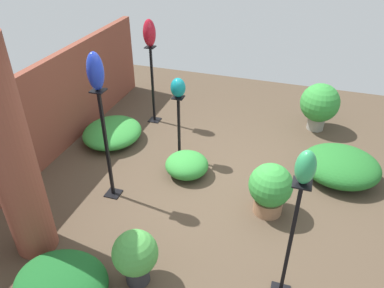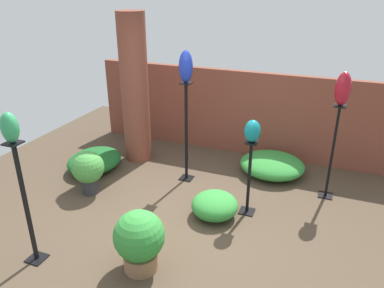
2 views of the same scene
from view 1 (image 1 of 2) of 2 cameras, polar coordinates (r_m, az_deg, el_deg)
The scene contains 18 objects.
ground_plane at distance 5.33m, azimuth 3.32°, elevation -6.63°, with size 8.00×8.00×0.00m, color #4C3D2D.
brick_wall_back at distance 5.99m, azimuth -21.33°, elevation 4.36°, with size 5.60×0.12×1.50m, color brown.
brick_pillar at distance 4.15m, azimuth -25.88°, elevation -1.90°, with size 0.46×0.46×2.49m, color brown.
pedestal_cobalt at distance 4.90m, azimuth -12.81°, elevation -0.93°, with size 0.20×0.20×1.57m.
pedestal_ruby at distance 6.68m, azimuth -5.99°, elevation 8.43°, with size 0.20×0.20×1.39m.
pedestal_jade at distance 3.75m, azimuth 14.57°, elevation -15.03°, with size 0.20×0.20×1.45m.
pedestal_teal at distance 5.68m, azimuth -1.99°, elevation 1.99°, with size 0.20×0.20×1.05m.
art_vase_cobalt at distance 4.41m, azimuth -14.51°, elevation 10.68°, with size 0.21×0.19×0.46m, color #192D9E.
art_vase_ruby at distance 6.34m, azimuth -6.51°, elevation 16.46°, with size 0.21×0.21×0.45m, color maroon.
art_vase_jade at distance 3.14m, azimuth 16.91°, elevation -3.41°, with size 0.18×0.17×0.32m, color #2D9356.
art_vase_teal at distance 5.34m, azimuth -2.14°, elevation 8.58°, with size 0.21×0.22×0.29m, color #0F727A.
potted_plant_mid_left at distance 4.81m, azimuth 11.84°, elevation -6.57°, with size 0.55×0.55×0.71m.
potted_plant_mid_right at distance 3.99m, azimuth -8.62°, elevation -16.41°, with size 0.47×0.47×0.65m.
potted_plant_front_left at distance 6.81m, azimuth 18.87°, elevation 5.79°, with size 0.66×0.66×0.84m.
foliage_bed_east at distance 5.78m, azimuth 21.69°, elevation -3.10°, with size 1.01×1.10×0.43m, color #236B28.
foliage_bed_west at distance 6.38m, azimuth -12.04°, elevation 1.75°, with size 1.04×0.95×0.33m, color #338C38.
foliage_bed_center at distance 5.48m, azimuth -0.80°, elevation -3.20°, with size 0.62×0.63×0.33m, color #338C38.
foliage_bed_rear at distance 4.24m, azimuth -19.29°, elevation -19.36°, with size 0.82×0.98×0.31m, color #195923.
Camera 1 is at (-4.00, -0.99, 3.39)m, focal length 35.00 mm.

